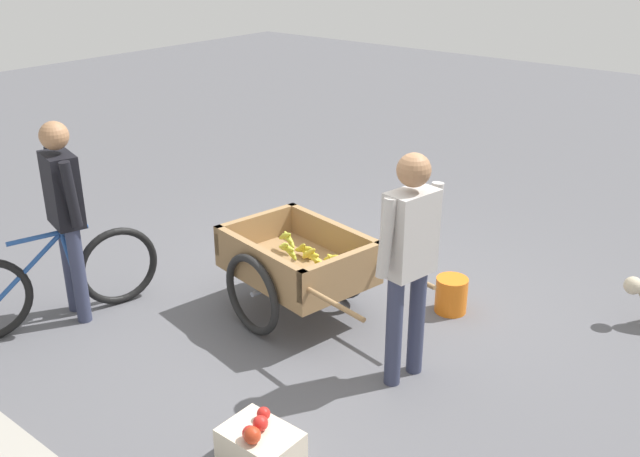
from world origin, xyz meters
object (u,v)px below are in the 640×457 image
fruit_cart (298,265)px  plastic_bucket (451,295)px  vendor_person (410,250)px  apple_crate (260,446)px  bicycle (55,280)px  cyclist_person (64,205)px

fruit_cart → plastic_bucket: (-0.92, -0.81, -0.29)m
fruit_cart → vendor_person: bearing=170.1°
fruit_cart → apple_crate: fruit_cart is taller
fruit_cart → bicycle: (1.38, 1.26, -0.08)m
cyclist_person → vendor_person: bearing=-159.5°
vendor_person → cyclist_person: bearing=20.5°
fruit_cart → vendor_person: size_ratio=1.10×
apple_crate → bicycle: bearing=-4.4°
fruit_cart → cyclist_person: (1.34, 1.12, 0.51)m
vendor_person → apple_crate: 1.51m
plastic_bucket → apple_crate: 2.25m
plastic_bucket → bicycle: bearing=42.0°
vendor_person → plastic_bucket: size_ratio=5.49×
apple_crate → plastic_bucket: bearing=-88.9°
plastic_bucket → fruit_cart: bearing=41.3°
fruit_cart → apple_crate: size_ratio=3.99×
fruit_cart → bicycle: bearing=42.4°
vendor_person → plastic_bucket: bearing=-78.5°
cyclist_person → apple_crate: cyclist_person is taller
vendor_person → bicycle: (2.50, 1.07, -0.60)m
cyclist_person → bicycle: bearing=74.6°
plastic_bucket → vendor_person: bearing=101.5°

